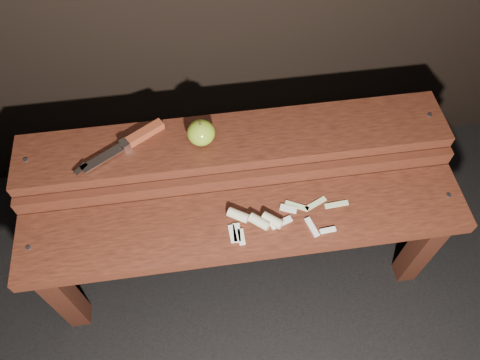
{
  "coord_description": "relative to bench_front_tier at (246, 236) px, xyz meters",
  "views": [
    {
      "loc": [
        -0.1,
        -0.63,
        1.51
      ],
      "look_at": [
        0.0,
        0.06,
        0.45
      ],
      "focal_mm": 35.0,
      "sensor_mm": 36.0,
      "label": 1
    }
  ],
  "objects": [
    {
      "name": "knife",
      "position": [
        -0.27,
        0.25,
        0.16
      ],
      "size": [
        0.24,
        0.16,
        0.02
      ],
      "color": "brown",
      "rests_on": "bench_rear_tier"
    },
    {
      "name": "bench_front_tier",
      "position": [
        0.0,
        0.0,
        0.0
      ],
      "size": [
        1.2,
        0.2,
        0.42
      ],
      "color": "#34150D",
      "rests_on": "ground"
    },
    {
      "name": "apple_scraps",
      "position": [
        0.05,
        0.0,
        0.08
      ],
      "size": [
        0.33,
        0.12,
        0.03
      ],
      "color": "beige",
      "rests_on": "bench_front_tier"
    },
    {
      "name": "ground",
      "position": [
        0.0,
        0.06,
        -0.35
      ],
      "size": [
        60.0,
        60.0,
        0.0
      ],
      "primitive_type": "plane",
      "color": "black"
    },
    {
      "name": "bench_rear_tier",
      "position": [
        0.0,
        0.23,
        0.06
      ],
      "size": [
        1.2,
        0.21,
        0.5
      ],
      "color": "#34150D",
      "rests_on": "ground"
    },
    {
      "name": "apple",
      "position": [
        -0.09,
        0.23,
        0.18
      ],
      "size": [
        0.08,
        0.08,
        0.08
      ],
      "color": "olive",
      "rests_on": "bench_rear_tier"
    }
  ]
}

